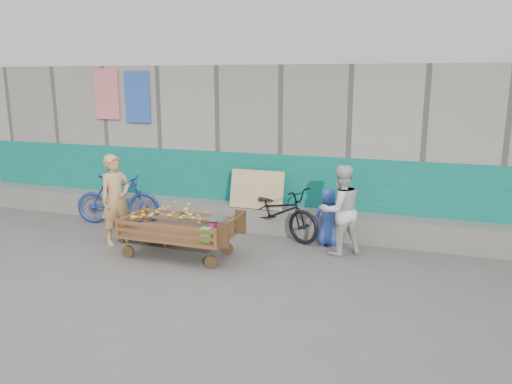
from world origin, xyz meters
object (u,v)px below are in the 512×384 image
(banana_cart, at_px, (175,223))
(woman, at_px, (341,210))
(bicycle_dark, at_px, (277,212))
(vendor_man, at_px, (116,200))
(bench, at_px, (147,232))
(bicycle_blue, at_px, (118,199))
(child, at_px, (328,217))

(banana_cart, distance_m, woman, 2.62)
(banana_cart, xyz_separation_m, bicycle_dark, (1.24, 1.43, -0.08))
(banana_cart, height_order, vendor_man, vendor_man)
(bench, distance_m, vendor_man, 0.76)
(vendor_man, xyz_separation_m, woman, (3.68, 0.71, -0.04))
(bicycle_blue, bearing_deg, woman, -110.06)
(child, distance_m, bicycle_dark, 0.95)
(bicycle_blue, bearing_deg, banana_cart, -139.27)
(banana_cart, height_order, bench, banana_cart)
(banana_cart, distance_m, bench, 0.94)
(child, bearing_deg, bicycle_blue, -16.78)
(vendor_man, bearing_deg, woman, -54.39)
(bicycle_blue, bearing_deg, bicycle_dark, -102.64)
(vendor_man, distance_m, bicycle_dark, 2.77)
(vendor_man, xyz_separation_m, child, (3.42, 1.08, -0.28))
(vendor_man, bearing_deg, bicycle_blue, 57.95)
(bicycle_dark, bearing_deg, vendor_man, 136.81)
(woman, bearing_deg, bicycle_dark, -58.50)
(child, distance_m, bicycle_blue, 4.09)
(vendor_man, height_order, bicycle_dark, vendor_man)
(bench, height_order, bicycle_dark, bicycle_dark)
(bench, relative_size, bicycle_dark, 0.60)
(bench, distance_m, bicycle_dark, 2.28)
(child, xyz_separation_m, bicycle_dark, (-0.94, 0.12, -0.02))
(child, relative_size, bicycle_dark, 0.55)
(banana_cart, bearing_deg, bicycle_dark, 49.15)
(bicycle_dark, bearing_deg, woman, -91.34)
(woman, xyz_separation_m, bicycle_blue, (-4.34, 0.31, -0.24))
(banana_cart, relative_size, bench, 1.77)
(child, relative_size, bicycle_blue, 0.61)
(bench, distance_m, woman, 3.30)
(woman, distance_m, bicycle_dark, 1.32)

